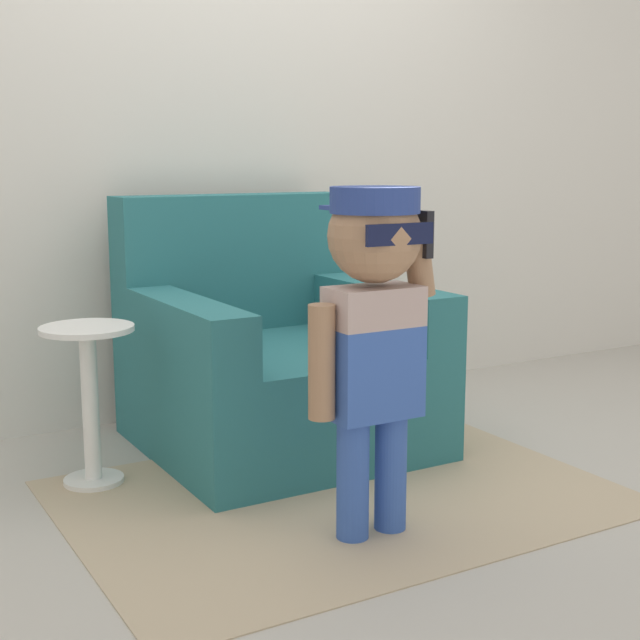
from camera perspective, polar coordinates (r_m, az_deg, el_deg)
name	(u,v)px	position (r m, az deg, el deg)	size (l,w,h in m)	color
ground_plane	(313,450)	(3.32, -0.47, -8.35)	(10.00, 10.00, 0.00)	#ADA89E
wall_back	(225,100)	(3.81, -6.13, 13.80)	(10.00, 0.05, 2.60)	silver
armchair	(272,360)	(3.35, -3.09, -2.60)	(0.96, 0.97, 0.92)	#286B70
person_child	(373,308)	(2.44, 3.42, 0.79)	(0.40, 0.30, 0.99)	#3356AD
side_table	(90,390)	(3.00, -14.53, -4.36)	(0.30, 0.30, 0.53)	white
rug	(339,494)	(2.90, 1.23, -11.09)	(1.69, 1.24, 0.01)	tan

